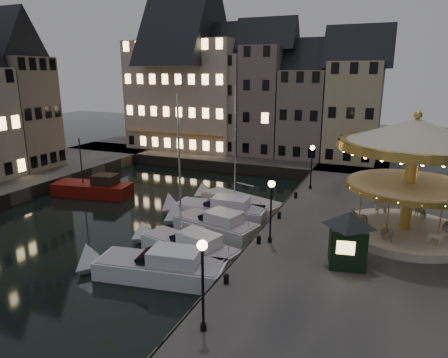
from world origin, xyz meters
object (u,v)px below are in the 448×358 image
at_px(streetlamp_a, 203,273).
at_px(streetlamp_b, 271,203).
at_px(bollard_b, 259,239).
at_px(motorboat_f, 236,202).
at_px(motorboat_b, 155,268).
at_px(bollard_c, 279,215).
at_px(streetlamp_c, 312,161).
at_px(motorboat_e, 216,210).
at_px(carousel, 413,156).
at_px(red_fishing_boat, 94,189).
at_px(bollard_a, 226,278).
at_px(ticket_kiosk, 349,229).
at_px(bollard_d, 296,195).
at_px(motorboat_c, 185,246).
at_px(motorboat_d, 212,225).

distance_m(streetlamp_a, streetlamp_b, 10.00).
bearing_deg(bollard_b, streetlamp_b, 39.81).
relative_size(streetlamp_b, motorboat_f, 0.35).
bearing_deg(motorboat_b, bollard_c, 61.28).
relative_size(streetlamp_c, motorboat_b, 0.47).
height_order(motorboat_e, carousel, carousel).
xyz_separation_m(motorboat_b, red_fishing_boat, (-14.59, 11.83, 0.06)).
distance_m(streetlamp_b, bollard_a, 6.50).
xyz_separation_m(streetlamp_b, motorboat_e, (-6.52, 6.02, -3.37)).
bearing_deg(ticket_kiosk, streetlamp_c, 108.42).
relative_size(streetlamp_b, red_fishing_boat, 0.51).
bearing_deg(bollard_c, bollard_a, -90.00).
bearing_deg(red_fishing_boat, motorboat_e, -3.81).
bearing_deg(bollard_c, bollard_d, 90.00).
distance_m(bollard_b, motorboat_f, 10.95).
bearing_deg(bollard_d, red_fishing_boat, -171.19).
xyz_separation_m(bollard_d, ticket_kiosk, (5.54, -11.34, 1.88)).
distance_m(bollard_a, bollard_b, 5.50).
bearing_deg(motorboat_e, ticket_kiosk, -32.71).
bearing_deg(carousel, streetlamp_c, 132.05).
xyz_separation_m(bollard_b, motorboat_b, (-5.14, -4.39, -0.96)).
bearing_deg(bollard_b, streetlamp_a, -86.39).
bearing_deg(motorboat_c, motorboat_e, 98.08).
xyz_separation_m(motorboat_f, ticket_kiosk, (10.77, -10.40, 2.95)).
distance_m(streetlamp_b, bollard_b, 2.54).
bearing_deg(motorboat_d, red_fishing_boat, 164.47).
distance_m(bollard_d, motorboat_e, 7.20).
xyz_separation_m(red_fishing_boat, carousel, (28.40, -2.39, 6.13)).
height_order(motorboat_d, ticket_kiosk, ticket_kiosk).
xyz_separation_m(streetlamp_b, ticket_kiosk, (4.94, -1.34, -0.54)).
xyz_separation_m(motorboat_e, ticket_kiosk, (11.46, -7.36, 2.83)).
relative_size(bollard_d, carousel, 0.06).
bearing_deg(streetlamp_a, motorboat_e, 112.14).
xyz_separation_m(bollard_d, motorboat_b, (-5.14, -14.89, -0.96)).
bearing_deg(bollard_b, bollard_a, -90.00).
height_order(streetlamp_b, bollard_d, streetlamp_b).
bearing_deg(motorboat_c, motorboat_b, -95.16).
height_order(streetlamp_c, carousel, carousel).
relative_size(streetlamp_a, bollard_c, 7.32).
xyz_separation_m(bollard_a, bollard_c, (0.00, 10.50, 0.00)).
distance_m(motorboat_c, ticket_kiosk, 10.76).
bearing_deg(motorboat_e, bollard_b, -47.77).
height_order(bollard_b, ticket_kiosk, ticket_kiosk).
height_order(streetlamp_a, bollard_c, streetlamp_a).
distance_m(bollard_b, bollard_c, 5.00).
bearing_deg(ticket_kiosk, streetlamp_a, -119.71).
xyz_separation_m(bollard_c, motorboat_c, (-4.84, -6.06, -0.93)).
bearing_deg(carousel, streetlamp_a, -119.00).
distance_m(motorboat_c, carousel, 16.06).
bearing_deg(motorboat_d, motorboat_c, -89.42).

